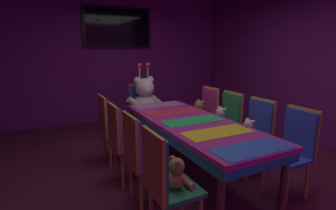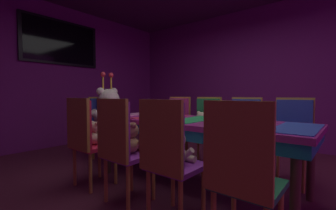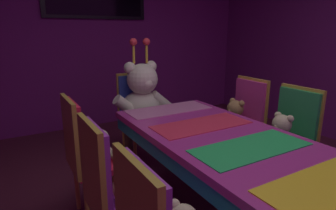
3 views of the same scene
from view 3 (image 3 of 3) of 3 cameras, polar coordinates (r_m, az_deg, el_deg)
name	(u,v)px [view 3 (image 3 of 3)]	position (r m, az deg, el deg)	size (l,w,h in m)	color
wall_back	(96,34)	(4.53, -14.26, 13.69)	(5.20, 0.12, 2.80)	#721E72
banquet_table	(250,160)	(1.88, 16.19, -10.67)	(0.90, 2.40, 0.75)	#B22D8C
chair_left_2	(107,185)	(1.70, -12.15, -15.46)	(0.42, 0.41, 0.98)	purple
teddy_left_2	(131,180)	(1.75, -7.47, -14.71)	(0.25, 0.32, 0.30)	#9E7247
chair_left_3	(83,148)	(2.23, -16.79, -8.27)	(0.42, 0.41, 0.98)	red
teddy_left_3	(102,147)	(2.27, -13.23, -8.27)	(0.22, 0.28, 0.26)	beige
chair_right_2	(292,132)	(2.69, 23.63, -4.96)	(0.42, 0.41, 0.98)	#268C4C
teddy_right_2	(280,135)	(2.58, 21.67, -5.60)	(0.26, 0.34, 0.32)	beige
chair_right_3	(245,116)	(3.01, 15.24, -2.19)	(0.42, 0.41, 0.98)	#CC338C
teddy_right_3	(234,118)	(2.91, 13.19, -2.56)	(0.27, 0.35, 0.33)	#9E7247
throne_chair	(137,107)	(3.27, -6.25, -0.41)	(0.41, 0.42, 0.98)	#2D47B2
king_teddy_bear	(143,97)	(3.08, -5.04, 1.63)	(0.71, 0.55, 0.91)	silver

